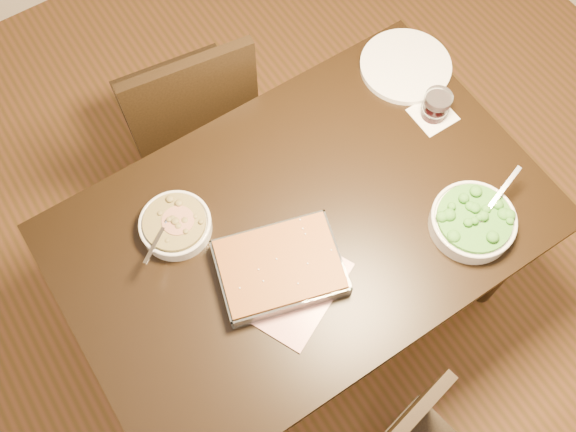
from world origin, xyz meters
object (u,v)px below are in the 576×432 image
at_px(dinner_plate, 405,66).
at_px(broccoli_bowl, 473,221).
at_px(wine_tumbler, 436,105).
at_px(table, 303,236).
at_px(stew_bowl, 175,225).
at_px(chair_far, 190,113).
at_px(baking_dish, 280,267).

bearing_deg(dinner_plate, broccoli_bowl, -109.14).
height_order(wine_tumbler, dinner_plate, wine_tumbler).
bearing_deg(table, broccoli_bowl, -34.49).
bearing_deg(broccoli_bowl, table, 145.51).
bearing_deg(wine_tumbler, table, -170.88).
xyz_separation_m(stew_bowl, chair_far, (0.28, 0.48, -0.26)).
distance_m(baking_dish, dinner_plate, 0.81).
relative_size(broccoli_bowl, dinner_plate, 0.92).
bearing_deg(broccoli_bowl, stew_bowl, 147.28).
xyz_separation_m(table, broccoli_bowl, (0.40, -0.27, 0.13)).
bearing_deg(dinner_plate, table, -154.41).
xyz_separation_m(table, wine_tumbler, (0.55, 0.09, 0.15)).
relative_size(stew_bowl, dinner_plate, 0.70).
distance_m(broccoli_bowl, wine_tumbler, 0.39).
height_order(broccoli_bowl, dinner_plate, broccoli_bowl).
xyz_separation_m(broccoli_bowl, chair_far, (-0.43, 0.94, -0.27)).
relative_size(table, dinner_plate, 4.71).
distance_m(table, chair_far, 0.68).
relative_size(table, baking_dish, 3.55).
bearing_deg(stew_bowl, table, -30.39).
bearing_deg(baking_dish, table, 48.40).
distance_m(baking_dish, chair_far, 0.81).
relative_size(baking_dish, dinner_plate, 1.33).
height_order(stew_bowl, chair_far, chair_far).
xyz_separation_m(stew_bowl, broccoli_bowl, (0.71, -0.46, 0.00)).
xyz_separation_m(wine_tumbler, chair_far, (-0.59, 0.58, -0.28)).
distance_m(stew_bowl, dinner_plate, 0.91).
relative_size(table, broccoli_bowl, 5.12).
xyz_separation_m(broccoli_bowl, dinner_plate, (0.19, 0.55, -0.02)).
bearing_deg(stew_bowl, broccoli_bowl, -32.72).
distance_m(table, wine_tumbler, 0.57).
xyz_separation_m(broccoli_bowl, baking_dish, (-0.54, 0.19, -0.00)).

